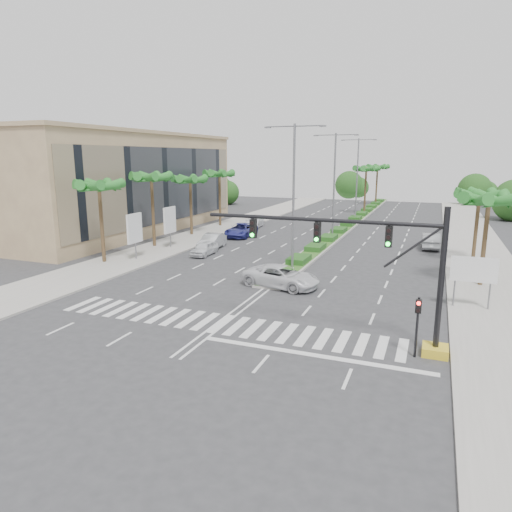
% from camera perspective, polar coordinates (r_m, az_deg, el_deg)
% --- Properties ---
extents(ground, '(160.00, 160.00, 0.00)m').
position_cam_1_polar(ground, '(26.60, -4.41, -8.44)').
color(ground, '#333335').
rests_on(ground, ground).
extents(footpath_right, '(6.00, 120.00, 0.15)m').
position_cam_1_polar(footpath_right, '(43.56, 26.52, -1.38)').
color(footpath_right, gray).
rests_on(footpath_right, ground).
extents(footpath_left, '(6.00, 120.00, 0.15)m').
position_cam_1_polar(footpath_left, '(50.63, -10.07, 1.50)').
color(footpath_left, gray).
rests_on(footpath_left, ground).
extents(median, '(2.20, 75.00, 0.20)m').
position_cam_1_polar(median, '(68.85, 12.14, 4.27)').
color(median, gray).
rests_on(median, ground).
extents(median_grass, '(1.80, 75.00, 0.04)m').
position_cam_1_polar(median_grass, '(68.84, 12.15, 4.37)').
color(median_grass, '#2A551D').
rests_on(median_grass, median).
extents(building, '(12.00, 36.00, 12.00)m').
position_cam_1_polar(building, '(60.94, -16.10, 8.63)').
color(building, tan).
rests_on(building, ground).
extents(signal_gantry, '(12.60, 1.20, 7.20)m').
position_cam_1_polar(signal_gantry, '(23.18, 16.59, -3.09)').
color(signal_gantry, gold).
rests_on(signal_gantry, ground).
extents(pedestrian_signal, '(0.28, 0.36, 3.00)m').
position_cam_1_polar(pedestrian_signal, '(22.88, 19.55, -7.21)').
color(pedestrian_signal, black).
rests_on(pedestrian_signal, ground).
extents(direction_sign, '(2.70, 0.11, 3.40)m').
position_cam_1_polar(direction_sign, '(31.22, 25.57, -1.79)').
color(direction_sign, slate).
rests_on(direction_sign, ground).
extents(billboard_near, '(0.18, 2.10, 4.35)m').
position_cam_1_polar(billboard_near, '(43.22, -14.94, 3.32)').
color(billboard_near, slate).
rests_on(billboard_near, ground).
extents(billboard_far, '(0.18, 2.10, 4.35)m').
position_cam_1_polar(billboard_far, '(48.13, -10.73, 4.40)').
color(billboard_far, slate).
rests_on(billboard_far, ground).
extents(palm_left_near, '(4.57, 4.68, 7.55)m').
position_cam_1_polar(palm_left_near, '(42.50, -19.02, 7.98)').
color(palm_left_near, brown).
rests_on(palm_left_near, ground).
extents(palm_left_mid, '(4.57, 4.68, 7.95)m').
position_cam_1_polar(palm_left_mid, '(48.85, -12.94, 9.27)').
color(palm_left_mid, brown).
rests_on(palm_left_mid, ground).
extents(palm_left_far, '(4.57, 4.68, 7.35)m').
position_cam_1_polar(palm_left_far, '(55.66, -8.23, 9.19)').
color(palm_left_far, brown).
rests_on(palm_left_far, ground).
extents(palm_left_end, '(4.57, 4.68, 7.75)m').
position_cam_1_polar(palm_left_end, '(62.72, -4.59, 9.97)').
color(palm_left_end, brown).
rests_on(palm_left_end, ground).
extents(palm_right_near, '(4.57, 4.68, 7.05)m').
position_cam_1_polar(palm_right_near, '(36.65, 27.08, 5.96)').
color(palm_right_near, brown).
rests_on(palm_right_near, ground).
extents(palm_right_far, '(4.57, 4.68, 6.75)m').
position_cam_1_polar(palm_right_far, '(44.61, 26.13, 6.57)').
color(palm_right_far, brown).
rests_on(palm_right_far, ground).
extents(palm_median_a, '(4.57, 4.68, 8.05)m').
position_cam_1_polar(palm_median_a, '(78.14, 13.62, 10.33)').
color(palm_median_a, brown).
rests_on(palm_median_a, ground).
extents(palm_median_b, '(4.57, 4.68, 8.05)m').
position_cam_1_polar(palm_median_b, '(93.01, 14.95, 10.53)').
color(palm_median_b, brown).
rests_on(palm_median_b, ground).
extents(streetlight_near, '(5.10, 0.25, 12.00)m').
position_cam_1_polar(streetlight_near, '(38.04, 4.73, 8.35)').
color(streetlight_near, slate).
rests_on(streetlight_near, ground).
extents(streetlight_mid, '(5.10, 0.25, 12.00)m').
position_cam_1_polar(streetlight_mid, '(53.53, 9.76, 9.35)').
color(streetlight_mid, slate).
rests_on(streetlight_mid, ground).
extents(streetlight_far, '(5.10, 0.25, 12.00)m').
position_cam_1_polar(streetlight_far, '(69.26, 12.53, 9.87)').
color(streetlight_far, slate).
rests_on(streetlight_far, ground).
extents(car_parked_a, '(1.66, 3.93, 1.32)m').
position_cam_1_polar(car_parked_a, '(44.67, -6.49, 0.94)').
color(car_parked_a, silver).
rests_on(car_parked_a, ground).
extents(car_parked_b, '(2.06, 4.87, 1.56)m').
position_cam_1_polar(car_parked_b, '(47.65, -5.53, 1.82)').
color(car_parked_b, '#B8B9BE').
rests_on(car_parked_b, ground).
extents(car_parked_c, '(2.93, 5.86, 1.59)m').
position_cam_1_polar(car_parked_c, '(54.72, -1.88, 3.25)').
color(car_parked_c, navy).
rests_on(car_parked_c, ground).
extents(car_parked_d, '(2.69, 5.32, 1.48)m').
position_cam_1_polar(car_parked_d, '(62.08, -0.26, 4.29)').
color(car_parked_d, white).
rests_on(car_parked_d, ground).
extents(car_crossing, '(6.13, 3.69, 1.59)m').
position_cam_1_polar(car_crossing, '(33.57, 3.17, -2.57)').
color(car_crossing, silver).
rests_on(car_crossing, ground).
extents(car_right, '(1.97, 5.02, 1.63)m').
position_cam_1_polar(car_right, '(51.06, 21.00, 1.80)').
color(car_right, '#9FA0A4').
rests_on(car_right, ground).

